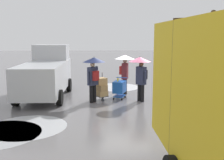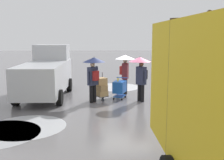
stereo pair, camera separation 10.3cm
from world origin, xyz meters
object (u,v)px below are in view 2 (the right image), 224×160
(pedestrian_black_side, at_px, (125,65))
(pedestrian_white_side, at_px, (94,69))
(pedestrian_pink_side, at_px, (141,69))
(cargo_van_parked_right, at_px, (46,74))
(hand_dolly_boxes, at_px, (101,88))
(shopping_cart_vendor, at_px, (120,87))
(street_lamp, at_px, (219,54))
(bare_tree_far, at_px, (177,100))

(pedestrian_black_side, height_order, pedestrian_white_side, same)
(pedestrian_pink_side, relative_size, pedestrian_white_side, 1.00)
(cargo_van_parked_right, height_order, pedestrian_black_side, cargo_van_parked_right)
(cargo_van_parked_right, relative_size, hand_dolly_boxes, 4.13)
(cargo_van_parked_right, relative_size, shopping_cart_vendor, 5.20)
(cargo_van_parked_right, bearing_deg, street_lamp, 155.99)
(bare_tree_far, relative_size, street_lamp, 0.91)
(cargo_van_parked_right, xyz_separation_m, bare_tree_far, (-4.04, 8.97, 0.70))
(shopping_cart_vendor, bearing_deg, cargo_van_parked_right, -12.18)
(pedestrian_white_side, bearing_deg, hand_dolly_boxes, -135.46)
(cargo_van_parked_right, distance_m, shopping_cart_vendor, 3.83)
(bare_tree_far, bearing_deg, street_lamp, -121.32)
(hand_dolly_boxes, height_order, pedestrian_white_side, pedestrian_white_side)
(cargo_van_parked_right, height_order, pedestrian_white_side, cargo_van_parked_right)
(pedestrian_white_side, height_order, street_lamp, street_lamp)
(hand_dolly_boxes, xyz_separation_m, pedestrian_white_side, (0.36, 0.35, 0.96))
(pedestrian_pink_side, distance_m, street_lamp, 3.54)
(hand_dolly_boxes, distance_m, pedestrian_black_side, 2.06)
(pedestrian_white_side, bearing_deg, bare_tree_far, 102.03)
(shopping_cart_vendor, xyz_separation_m, hand_dolly_boxes, (0.91, 0.25, 0.04))
(shopping_cart_vendor, bearing_deg, pedestrian_black_side, -109.88)
(pedestrian_white_side, bearing_deg, cargo_van_parked_right, -29.97)
(shopping_cart_vendor, height_order, pedestrian_white_side, pedestrian_white_side)
(cargo_van_parked_right, relative_size, pedestrian_pink_side, 2.53)
(pedestrian_black_side, xyz_separation_m, pedestrian_white_side, (1.65, 1.64, 0.00))
(pedestrian_pink_side, bearing_deg, cargo_van_parked_right, -16.39)
(pedestrian_pink_side, xyz_separation_m, street_lamp, (-2.84, 1.96, 0.80))
(pedestrian_white_side, height_order, bare_tree_far, bare_tree_far)
(hand_dolly_boxes, height_order, pedestrian_black_side, pedestrian_black_side)
(shopping_cart_vendor, height_order, hand_dolly_boxes, hand_dolly_boxes)
(hand_dolly_boxes, distance_m, bare_tree_far, 8.12)
(cargo_van_parked_right, height_order, hand_dolly_boxes, cargo_van_parked_right)
(pedestrian_pink_side, relative_size, street_lamp, 0.56)
(cargo_van_parked_right, distance_m, pedestrian_pink_side, 4.85)
(street_lamp, bearing_deg, shopping_cart_vendor, -33.83)
(hand_dolly_boxes, bearing_deg, pedestrian_pink_side, 170.26)
(hand_dolly_boxes, distance_m, pedestrian_pink_side, 2.11)
(shopping_cart_vendor, bearing_deg, street_lamp, 146.17)
(bare_tree_far, bearing_deg, pedestrian_pink_side, -94.48)
(pedestrian_white_side, distance_m, street_lamp, 5.46)
(shopping_cart_vendor, distance_m, street_lamp, 4.89)
(bare_tree_far, bearing_deg, cargo_van_parked_right, -65.76)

